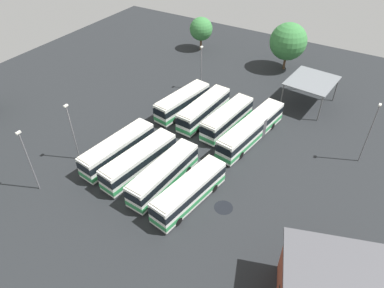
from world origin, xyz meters
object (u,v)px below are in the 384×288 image
object	(u,v)px
lamp_post_far_corner	(28,159)
lamp_post_mid_lot	(370,132)
bus_row0_slot0	(182,102)
lamp_post_by_building	(72,131)
bus_row1_slot1	(139,161)
tree_west_edge	(201,29)
bus_row1_slot0	(118,149)
tree_northeast	(288,41)
lamp_post_near_entrance	(201,66)
bus_row0_slot1	(204,109)
bus_row0_slot3	(251,129)
bus_row1_slot3	(189,191)
bus_row1_slot2	(164,174)
bus_row0_slot2	(227,118)
maintenance_shelter	(312,81)

from	to	relation	value
lamp_post_far_corner	lamp_post_mid_lot	xyz separation A→B (m)	(-25.53, 32.24, 0.12)
bus_row0_slot0	lamp_post_by_building	bearing A→B (deg)	-18.50
bus_row1_slot1	tree_west_edge	bearing A→B (deg)	-161.35
bus_row0_slot0	lamp_post_far_corner	xyz separation A→B (m)	(23.42, -5.80, 2.93)
lamp_post_by_building	bus_row1_slot1	bearing A→B (deg)	105.34
bus_row1_slot0	tree_northeast	xyz separation A→B (m)	(-37.02, 9.58, 3.68)
lamp_post_near_entrance	tree_west_edge	xyz separation A→B (m)	(-14.68, -8.53, 0.05)
bus_row0_slot1	bus_row0_slot3	world-z (taller)	same
bus_row1_slot1	tree_west_edge	xyz separation A→B (m)	(-37.01, -12.49, 2.60)
bus_row1_slot3	lamp_post_far_corner	distance (m)	18.66
bus_row0_slot0	tree_west_edge	distance (m)	24.58
bus_row1_slot2	lamp_post_far_corner	world-z (taller)	lamp_post_far_corner
bus_row0_slot0	bus_row0_slot2	xyz separation A→B (m)	(0.43, 8.06, -0.00)
lamp_post_far_corner	lamp_post_mid_lot	world-z (taller)	lamp_post_mid_lot
bus_row1_slot0	tree_northeast	distance (m)	38.41
bus_row0_slot2	bus_row1_slot1	size ratio (longest dim) A/B	0.94
bus_row0_slot3	lamp_post_mid_lot	bearing A→B (deg)	102.57
bus_row1_slot2	bus_row1_slot0	bearing A→B (deg)	-95.66
lamp_post_near_entrance	bus_row1_slot2	bearing A→B (deg)	19.28
bus_row0_slot1	tree_northeast	world-z (taller)	tree_northeast
bus_row0_slot3	lamp_post_near_entrance	world-z (taller)	lamp_post_near_entrance
bus_row0_slot1	lamp_post_mid_lot	world-z (taller)	lamp_post_mid_lot
bus_row0_slot1	lamp_post_by_building	xyz separation A→B (m)	(16.79, -9.57, 2.88)
bus_row0_slot2	lamp_post_far_corner	xyz separation A→B (m)	(23.00, -13.86, 2.93)
bus_row0_slot0	lamp_post_near_entrance	xyz separation A→B (m)	(-7.77, -1.13, 2.55)
lamp_post_far_corner	lamp_post_mid_lot	size ratio (longest dim) A/B	0.97
bus_row1_slot2	tree_west_edge	xyz separation A→B (m)	(-37.43, -16.48, 2.60)
bus_row1_slot2	lamp_post_near_entrance	world-z (taller)	lamp_post_near_entrance
lamp_post_far_corner	lamp_post_mid_lot	bearing A→B (deg)	128.37
lamp_post_near_entrance	bus_row1_slot1	bearing A→B (deg)	10.06
bus_row0_slot0	tree_northeast	world-z (taller)	tree_northeast
bus_row1_slot2	lamp_post_mid_lot	bearing A→B (deg)	131.06
lamp_post_far_corner	bus_row0_slot3	bearing A→B (deg)	141.17
bus_row1_slot1	maintenance_shelter	bearing A→B (deg)	153.58
lamp_post_mid_lot	bus_row1_slot2	bearing A→B (deg)	-48.94
bus_row0_slot2	bus_row1_slot0	bearing A→B (deg)	-33.22
lamp_post_far_corner	bus_row1_slot2	bearing A→B (deg)	123.78
bus_row1_slot1	lamp_post_near_entrance	bearing A→B (deg)	-169.94
lamp_post_by_building	lamp_post_near_entrance	bearing A→B (deg)	169.61
bus_row1_slot0	lamp_post_by_building	world-z (taller)	lamp_post_by_building
bus_row1_slot3	lamp_post_by_building	bearing A→B (deg)	-86.32
bus_row0_slot1	bus_row1_slot3	world-z (taller)	same
bus_row0_slot1	lamp_post_by_building	size ratio (longest dim) A/B	1.31
tree_northeast	bus_row0_slot2	bearing A→B (deg)	-1.37
bus_row1_slot0	lamp_post_mid_lot	bearing A→B (deg)	120.76
bus_row0_slot1	bus_row0_slot3	size ratio (longest dim) A/B	0.79
bus_row1_slot2	maintenance_shelter	world-z (taller)	maintenance_shelter
bus_row1_slot2	lamp_post_near_entrance	xyz separation A→B (m)	(-22.74, -7.95, 2.55)
tree_west_edge	bus_row1_slot3	bearing A→B (deg)	28.34
lamp_post_near_entrance	lamp_post_mid_lot	bearing A→B (deg)	78.40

